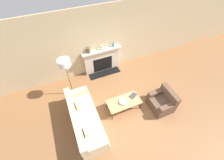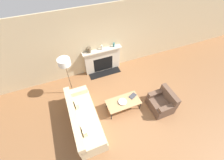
# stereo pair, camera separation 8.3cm
# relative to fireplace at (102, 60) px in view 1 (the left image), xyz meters

# --- Properties ---
(ground_plane) EXTENTS (18.00, 18.00, 0.00)m
(ground_plane) POSITION_rel_fireplace_xyz_m (0.11, -2.59, -0.55)
(ground_plane) COLOR brown
(wall_back) EXTENTS (18.00, 0.06, 2.90)m
(wall_back) POSITION_rel_fireplace_xyz_m (0.11, 0.14, 0.90)
(wall_back) COLOR #C6B289
(wall_back) RESTS_ON ground_plane
(fireplace) EXTENTS (1.72, 0.59, 1.14)m
(fireplace) POSITION_rel_fireplace_xyz_m (0.00, 0.00, 0.00)
(fireplace) COLOR beige
(fireplace) RESTS_ON ground_plane
(couch) EXTENTS (0.84, 2.29, 0.82)m
(couch) POSITION_rel_fireplace_xyz_m (-1.52, -2.35, -0.25)
(couch) COLOR #CCB78E
(couch) RESTS_ON ground_plane
(armchair_near) EXTENTS (0.74, 0.87, 0.80)m
(armchair_near) POSITION_rel_fireplace_xyz_m (1.31, -2.76, -0.26)
(armchair_near) COLOR brown
(armchair_near) RESTS_ON ground_plane
(coffee_table) EXTENTS (1.22, 0.62, 0.41)m
(coffee_table) POSITION_rel_fireplace_xyz_m (-0.02, -2.27, -0.18)
(coffee_table) COLOR tan
(coffee_table) RESTS_ON ground_plane
(bowl) EXTENTS (0.30, 0.30, 0.06)m
(bowl) POSITION_rel_fireplace_xyz_m (-0.05, -2.28, -0.11)
(bowl) COLOR silver
(bowl) RESTS_ON coffee_table
(book) EXTENTS (0.33, 0.27, 0.02)m
(book) POSITION_rel_fireplace_xyz_m (0.41, -2.17, -0.14)
(book) COLOR #38383D
(book) RESTS_ON coffee_table
(floor_lamp) EXTENTS (0.43, 0.43, 1.75)m
(floor_lamp) POSITION_rel_fireplace_xyz_m (-1.60, -0.84, 0.94)
(floor_lamp) COLOR brown
(floor_lamp) RESTS_ON ground_plane
(mantel_vase_left) EXTENTS (0.15, 0.15, 0.23)m
(mantel_vase_left) POSITION_rel_fireplace_xyz_m (-0.54, 0.01, 0.70)
(mantel_vase_left) COLOR brown
(mantel_vase_left) RESTS_ON fireplace
(mantel_vase_center_left) EXTENTS (0.08, 0.08, 0.20)m
(mantel_vase_center_left) POSITION_rel_fireplace_xyz_m (0.00, 0.01, 0.68)
(mantel_vase_center_left) COLOR beige
(mantel_vase_center_left) RESTS_ON fireplace
(mantel_vase_center_right) EXTENTS (0.08, 0.08, 0.17)m
(mantel_vase_center_right) POSITION_rel_fireplace_xyz_m (0.54, 0.01, 0.67)
(mantel_vase_center_right) COLOR #28666B
(mantel_vase_center_right) RESTS_ON fireplace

